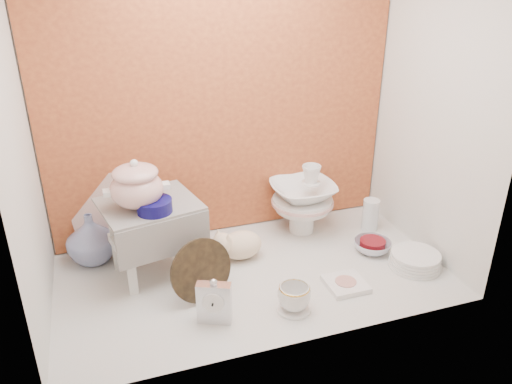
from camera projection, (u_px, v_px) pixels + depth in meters
The scene contains 17 objects.
ground at pixel (253, 274), 2.38m from camera, with size 1.80×1.80×0.00m, color silver.
niche_shell at pixel (240, 70), 2.15m from camera, with size 1.86×1.03×1.53m.
step_stool at pixel (152, 238), 2.34m from camera, with size 0.42×0.36×0.36m, color silver, non-canonical shape.
soup_tureen at pixel (136, 184), 2.16m from camera, with size 0.27×0.27×0.23m, color white, non-canonical shape.
cobalt_bowl at pixel (154, 206), 2.17m from camera, with size 0.15×0.15×0.06m, color #0D0A4E.
floral_platter at pixel (114, 215), 2.49m from camera, with size 0.43×0.14×0.41m, color silver, non-canonical shape.
blue_white_vase at pixel (91, 238), 2.44m from camera, with size 0.24×0.24×0.25m, color silver.
lacquer_tray at pixel (201, 271), 2.16m from camera, with size 0.29×0.08×0.28m, color black, non-canonical shape.
mantel_clock at pixel (214, 301), 2.03m from camera, with size 0.14×0.05×0.20m, color silver.
plush_pig at pixel (241, 244), 2.48m from camera, with size 0.27×0.18×0.16m, color beige.
teacup_saucer at pixel (294, 308), 2.14m from camera, with size 0.15×0.15×0.01m, color white.
gold_rim_teacup at pixel (294, 297), 2.12m from camera, with size 0.14×0.14×0.11m, color white.
lattice_dish at pixel (346, 284), 2.29m from camera, with size 0.18×0.18×0.02m, color white.
dinner_plate_stack at pixel (415, 260), 2.43m from camera, with size 0.25×0.25×0.07m, color white.
crystal_bowl at pixel (372, 246), 2.56m from camera, with size 0.19×0.19×0.06m, color silver.
clear_glass_vase at pixel (370, 215), 2.75m from camera, with size 0.09×0.09×0.18m, color silver.
porcelain_tower at pixel (302, 199), 2.69m from camera, with size 0.34×0.34×0.39m, color white, non-canonical shape.
Camera 1 is at (-0.62, -1.90, 1.36)m, focal length 35.27 mm.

